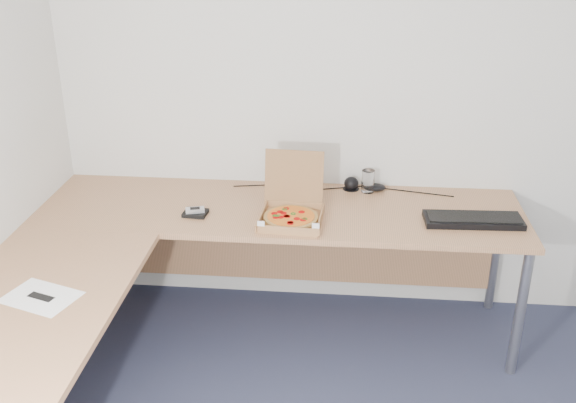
# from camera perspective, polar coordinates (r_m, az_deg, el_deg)

# --- Properties ---
(room_shell) EXTENTS (3.50, 3.50, 2.50)m
(room_shell) POSITION_cam_1_polar(r_m,az_deg,el_deg) (1.92, 9.95, -4.37)
(room_shell) COLOR silver
(room_shell) RESTS_ON ground
(desk) EXTENTS (2.50, 2.20, 0.73)m
(desk) POSITION_cam_1_polar(r_m,az_deg,el_deg) (3.10, -7.44, -4.07)
(desk) COLOR #B47D53
(desk) RESTS_ON ground
(pizza_box) EXTENTS (0.30, 0.35, 0.31)m
(pizza_box) POSITION_cam_1_polar(r_m,az_deg,el_deg) (3.26, 0.28, -1.04)
(pizza_box) COLOR #A77345
(pizza_box) RESTS_ON desk
(drinking_glass) EXTENTS (0.07, 0.07, 0.12)m
(drinking_glass) POSITION_cam_1_polar(r_m,az_deg,el_deg) (3.61, 6.95, 1.76)
(drinking_glass) COLOR white
(drinking_glass) RESTS_ON desk
(keyboard) EXTENTS (0.48, 0.19, 0.03)m
(keyboard) POSITION_cam_1_polar(r_m,az_deg,el_deg) (3.37, 15.75, -1.56)
(keyboard) COLOR black
(keyboard) RESTS_ON desk
(mouse) EXTENTS (0.11, 0.08, 0.04)m
(mouse) POSITION_cam_1_polar(r_m,az_deg,el_deg) (3.64, 7.60, 1.23)
(mouse) COLOR black
(mouse) RESTS_ON desk
(wallet) EXTENTS (0.13, 0.11, 0.02)m
(wallet) POSITION_cam_1_polar(r_m,az_deg,el_deg) (3.36, -8.03, -1.00)
(wallet) COLOR black
(wallet) RESTS_ON desk
(phone) EXTENTS (0.10, 0.07, 0.02)m
(phone) POSITION_cam_1_polar(r_m,az_deg,el_deg) (3.35, -8.06, -0.74)
(phone) COLOR #B2B5BA
(phone) RESTS_ON wallet
(paper_sheet) EXTENTS (0.34, 0.28, 0.00)m
(paper_sheet) POSITION_cam_1_polar(r_m,az_deg,el_deg) (2.83, -20.63, -7.76)
(paper_sheet) COLOR white
(paper_sheet) RESTS_ON desk
(dome_speaker) EXTENTS (0.09, 0.09, 0.08)m
(dome_speaker) POSITION_cam_1_polar(r_m,az_deg,el_deg) (3.64, 5.51, 1.64)
(dome_speaker) COLOR black
(dome_speaker) RESTS_ON desk
(cable_bundle) EXTENTS (0.58, 0.12, 0.01)m
(cable_bundle) POSITION_cam_1_polar(r_m,az_deg,el_deg) (3.65, 4.31, 1.17)
(cable_bundle) COLOR black
(cable_bundle) RESTS_ON desk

